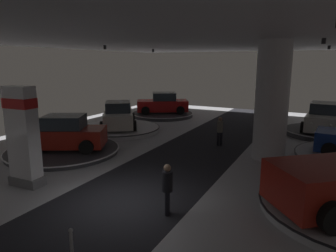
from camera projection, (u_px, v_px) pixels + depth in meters
ground at (123, 203)px, 10.06m from camera, size 24.00×44.00×0.06m
ceiling_with_spotlights at (117, 26)px, 8.91m from camera, size 24.00×44.00×0.39m
column_right at (272, 101)px, 14.06m from camera, size 1.51×1.51×5.50m
brand_sign_pylon at (23, 135)px, 11.05m from camera, size 1.30×0.71×3.71m
display_platform_deep_right at (322, 132)px, 19.16m from camera, size 4.58×4.58×0.34m
display_car_deep_right at (324, 118)px, 18.99m from camera, size 2.39×4.31×1.71m
display_platform_far_left at (119, 129)px, 20.34m from camera, size 5.45×5.45×0.29m
display_car_far_left at (118, 116)px, 20.12m from camera, size 3.91×4.46×1.71m
display_platform_deep_left at (162, 114)px, 25.84m from camera, size 5.19×5.19×0.30m
display_car_deep_left at (163, 104)px, 25.66m from camera, size 4.52×3.73×1.71m
display_platform_mid_left at (63, 150)px, 15.44m from camera, size 5.60×5.60×0.23m
display_car_mid_left at (63, 134)px, 15.27m from camera, size 4.55×3.62×1.71m
visitor_walking_near at (167, 186)px, 9.07m from camera, size 0.32×0.32×1.59m
visitor_walking_far at (220, 129)px, 16.67m from camera, size 0.32×0.32×1.59m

